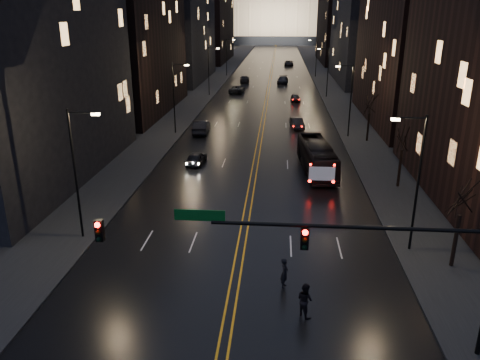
% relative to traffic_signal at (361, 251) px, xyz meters
% --- Properties ---
extents(ground, '(900.00, 900.00, 0.00)m').
position_rel_traffic_signal_xyz_m(ground, '(-5.91, 0.00, -5.10)').
color(ground, black).
rests_on(ground, ground).
extents(road, '(20.00, 320.00, 0.02)m').
position_rel_traffic_signal_xyz_m(road, '(-5.91, 130.00, -5.09)').
color(road, black).
rests_on(road, ground).
extents(sidewalk_left, '(8.00, 320.00, 0.16)m').
position_rel_traffic_signal_xyz_m(sidewalk_left, '(-19.91, 130.00, -5.02)').
color(sidewalk_left, black).
rests_on(sidewalk_left, ground).
extents(sidewalk_right, '(8.00, 320.00, 0.16)m').
position_rel_traffic_signal_xyz_m(sidewalk_right, '(8.09, 130.00, -5.02)').
color(sidewalk_right, black).
rests_on(sidewalk_right, ground).
extents(center_line, '(0.62, 320.00, 0.01)m').
position_rel_traffic_signal_xyz_m(center_line, '(-5.91, 130.00, -5.08)').
color(center_line, orange).
rests_on(center_line, road).
extents(building_left_near, '(12.00, 28.00, 22.00)m').
position_rel_traffic_signal_xyz_m(building_left_near, '(-26.91, 22.00, 5.90)').
color(building_left_near, black).
rests_on(building_left_near, ground).
extents(building_left_mid, '(12.00, 30.00, 28.00)m').
position_rel_traffic_signal_xyz_m(building_left_mid, '(-26.91, 54.00, 8.90)').
color(building_left_mid, black).
rests_on(building_left_mid, ground).
extents(building_left_far, '(12.00, 34.00, 20.00)m').
position_rel_traffic_signal_xyz_m(building_left_far, '(-26.91, 92.00, 4.90)').
color(building_left_far, black).
rests_on(building_left_far, ground).
extents(building_left_dist, '(12.00, 40.00, 24.00)m').
position_rel_traffic_signal_xyz_m(building_left_dist, '(-26.91, 140.00, 6.90)').
color(building_left_dist, black).
rests_on(building_left_dist, ground).
extents(building_right_mid, '(12.00, 34.00, 26.00)m').
position_rel_traffic_signal_xyz_m(building_right_mid, '(15.09, 92.00, 7.90)').
color(building_right_mid, black).
rests_on(building_right_mid, ground).
extents(building_right_dist, '(12.00, 40.00, 22.00)m').
position_rel_traffic_signal_xyz_m(building_right_dist, '(15.09, 140.00, 5.90)').
color(building_right_dist, black).
rests_on(building_right_dist, ground).
extents(capitol, '(90.00, 50.00, 58.50)m').
position_rel_traffic_signal_xyz_m(capitol, '(-5.91, 250.00, 12.05)').
color(capitol, black).
rests_on(capitol, ground).
extents(traffic_signal, '(17.29, 0.45, 7.00)m').
position_rel_traffic_signal_xyz_m(traffic_signal, '(0.00, 0.00, 0.00)').
color(traffic_signal, black).
rests_on(traffic_signal, ground).
extents(streetlamp_right_near, '(2.13, 0.25, 9.00)m').
position_rel_traffic_signal_xyz_m(streetlamp_right_near, '(4.91, 10.00, -0.02)').
color(streetlamp_right_near, black).
rests_on(streetlamp_right_near, ground).
extents(streetlamp_left_near, '(2.13, 0.25, 9.00)m').
position_rel_traffic_signal_xyz_m(streetlamp_left_near, '(-16.72, 10.00, -0.02)').
color(streetlamp_left_near, black).
rests_on(streetlamp_left_near, ground).
extents(streetlamp_right_mid, '(2.13, 0.25, 9.00)m').
position_rel_traffic_signal_xyz_m(streetlamp_right_mid, '(4.91, 40.00, -0.02)').
color(streetlamp_right_mid, black).
rests_on(streetlamp_right_mid, ground).
extents(streetlamp_left_mid, '(2.13, 0.25, 9.00)m').
position_rel_traffic_signal_xyz_m(streetlamp_left_mid, '(-16.72, 40.00, -0.02)').
color(streetlamp_left_mid, black).
rests_on(streetlamp_left_mid, ground).
extents(streetlamp_right_far, '(2.13, 0.25, 9.00)m').
position_rel_traffic_signal_xyz_m(streetlamp_right_far, '(4.91, 70.00, -0.02)').
color(streetlamp_right_far, black).
rests_on(streetlamp_right_far, ground).
extents(streetlamp_left_far, '(2.13, 0.25, 9.00)m').
position_rel_traffic_signal_xyz_m(streetlamp_left_far, '(-16.72, 70.00, -0.02)').
color(streetlamp_left_far, black).
rests_on(streetlamp_left_far, ground).
extents(streetlamp_right_dist, '(2.13, 0.25, 9.00)m').
position_rel_traffic_signal_xyz_m(streetlamp_right_dist, '(4.91, 100.00, -0.02)').
color(streetlamp_right_dist, black).
rests_on(streetlamp_right_dist, ground).
extents(streetlamp_left_dist, '(2.13, 0.25, 9.00)m').
position_rel_traffic_signal_xyz_m(streetlamp_left_dist, '(-16.72, 100.00, -0.02)').
color(streetlamp_left_dist, black).
rests_on(streetlamp_left_dist, ground).
extents(tree_right_near, '(2.40, 2.40, 6.65)m').
position_rel_traffic_signal_xyz_m(tree_right_near, '(7.09, 8.00, -0.58)').
color(tree_right_near, black).
rests_on(tree_right_near, ground).
extents(tree_right_mid, '(2.40, 2.40, 6.65)m').
position_rel_traffic_signal_xyz_m(tree_right_mid, '(7.09, 22.00, -0.58)').
color(tree_right_mid, black).
rests_on(tree_right_mid, ground).
extents(tree_right_far, '(2.40, 2.40, 6.65)m').
position_rel_traffic_signal_xyz_m(tree_right_far, '(7.09, 38.00, -0.58)').
color(tree_right_far, black).
rests_on(tree_right_far, ground).
extents(bus, '(3.47, 10.74, 2.94)m').
position_rel_traffic_signal_xyz_m(bus, '(0.16, 26.01, -3.63)').
color(bus, black).
rests_on(bus, ground).
extents(oncoming_car_a, '(1.89, 4.05, 1.34)m').
position_rel_traffic_signal_xyz_m(oncoming_car_a, '(-12.00, 27.39, -4.43)').
color(oncoming_car_a, black).
rests_on(oncoming_car_a, ground).
extents(oncoming_car_b, '(2.04, 5.25, 1.71)m').
position_rel_traffic_signal_xyz_m(oncoming_car_b, '(-13.63, 40.62, -4.25)').
color(oncoming_car_b, black).
rests_on(oncoming_car_b, ground).
extents(oncoming_car_c, '(3.02, 5.60, 1.49)m').
position_rel_traffic_signal_xyz_m(oncoming_car_c, '(-11.99, 74.03, -4.36)').
color(oncoming_car_c, black).
rests_on(oncoming_car_c, ground).
extents(oncoming_car_d, '(2.42, 5.23, 1.48)m').
position_rel_traffic_signal_xyz_m(oncoming_car_d, '(-11.59, 89.29, -4.36)').
color(oncoming_car_d, black).
rests_on(oncoming_car_d, ground).
extents(receding_car_a, '(2.04, 4.39, 1.39)m').
position_rel_traffic_signal_xyz_m(receding_car_a, '(-1.15, 44.44, -4.41)').
color(receding_car_a, black).
rests_on(receding_car_a, ground).
extents(receding_car_b, '(1.78, 3.97, 1.33)m').
position_rel_traffic_signal_xyz_m(receding_car_b, '(-0.79, 64.90, -4.44)').
color(receding_car_b, black).
rests_on(receding_car_b, ground).
extents(receding_car_c, '(2.59, 5.72, 1.63)m').
position_rel_traffic_signal_xyz_m(receding_car_c, '(-2.98, 87.53, -4.29)').
color(receding_car_c, black).
rests_on(receding_car_c, ground).
extents(receding_car_d, '(2.79, 5.76, 1.58)m').
position_rel_traffic_signal_xyz_m(receding_car_d, '(-1.01, 126.41, -4.31)').
color(receding_car_d, black).
rests_on(receding_car_d, ground).
extents(pedestrian_a, '(0.55, 0.73, 1.80)m').
position_rel_traffic_signal_xyz_m(pedestrian_a, '(-3.08, 5.00, -4.20)').
color(pedestrian_a, black).
rests_on(pedestrian_a, ground).
extents(pedestrian_b, '(0.97, 1.02, 1.88)m').
position_rel_traffic_signal_xyz_m(pedestrian_b, '(-2.07, 2.41, -4.17)').
color(pedestrian_b, black).
rests_on(pedestrian_b, ground).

